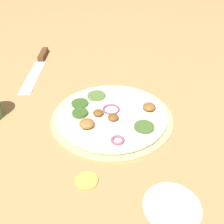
{
  "coord_description": "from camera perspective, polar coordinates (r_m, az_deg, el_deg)",
  "views": [
    {
      "loc": [
        -0.07,
        -0.53,
        0.41
      ],
      "look_at": [
        0.0,
        0.0,
        0.02
      ],
      "focal_mm": 42.0,
      "sensor_mm": 36.0,
      "label": 1
    }
  ],
  "objects": [
    {
      "name": "loose_cap",
      "position": [
        0.53,
        -5.59,
        -14.54
      ],
      "size": [
        0.05,
        0.05,
        0.01
      ],
      "color": "gold",
      "rests_on": "ground_plane"
    },
    {
      "name": "knife",
      "position": [
        0.96,
        -15.48,
        10.45
      ],
      "size": [
        0.07,
        0.31,
        0.02
      ],
      "rotation": [
        0.0,
        0.0,
        4.58
      ],
      "color": "silver",
      "rests_on": "ground_plane"
    },
    {
      "name": "ground_plane",
      "position": [
        0.67,
        0.0,
        -1.2
      ],
      "size": [
        3.0,
        3.0,
        0.0
      ],
      "primitive_type": "plane",
      "color": "tan"
    },
    {
      "name": "pizza",
      "position": [
        0.67,
        -0.08,
        -0.78
      ],
      "size": [
        0.31,
        0.31,
        0.03
      ],
      "color": "#D6B77A",
      "rests_on": "ground_plane"
    },
    {
      "name": "flour_patch",
      "position": [
        0.51,
        12.94,
        -19.36
      ],
      "size": [
        0.1,
        0.1,
        0.0
      ],
      "color": "white",
      "rests_on": "ground_plane"
    }
  ]
}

